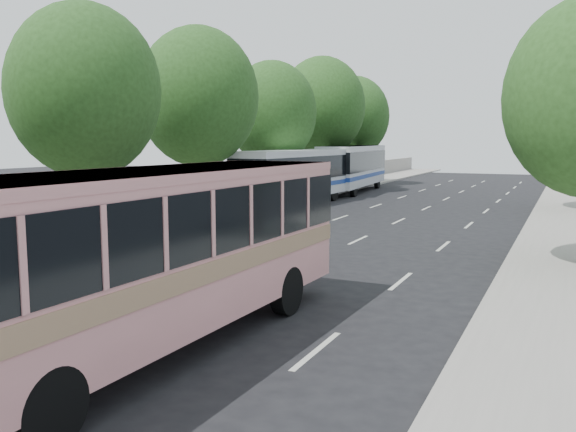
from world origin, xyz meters
The scene contains 15 objects.
ground centered at (0.00, 0.00, 0.00)m, with size 120.00×120.00×0.00m, color black.
sidewalk_left centered at (-8.50, 20.00, 0.07)m, with size 4.00×90.00×0.15m, color #9E998E.
sidewalk_right centered at (8.50, 20.00, 0.06)m, with size 4.00×90.00×0.12m, color #9E998E.
low_wall centered at (-10.30, 20.00, 0.90)m, with size 0.30×90.00×1.50m, color #9E998E.
tree_left_b centered at (-8.42, 5.94, 5.82)m, with size 5.70×5.70×8.88m.
tree_left_c centered at (-8.62, 13.94, 6.12)m, with size 6.00×6.00×9.35m.
tree_left_d centered at (-8.52, 21.94, 5.63)m, with size 5.52×5.52×8.60m.
tree_left_e centered at (-8.42, 29.94, 6.43)m, with size 6.30×6.30×9.82m.
tree_left_f centered at (-8.62, 37.94, 6.00)m, with size 5.88×5.88×9.16m.
pink_bus centered at (1.52, -3.16, 2.03)m, with size 2.87×10.29×3.26m.
pink_taxi centered at (0.03, 4.34, 0.73)m, with size 1.73×4.30×1.46m, color #CF127B.
white_pickup centered at (-4.50, 12.25, 0.69)m, with size 1.94×4.76×1.38m, color silver.
tour_coach_front centered at (-6.30, 20.29, 1.93)m, with size 2.78×10.80×3.20m.
tour_coach_rear centered at (-6.30, 30.78, 2.02)m, with size 3.30×11.36×3.35m.
taxi_roof_sign centered at (0.03, 4.34, 1.55)m, with size 0.55×0.18×0.18m, color silver.
Camera 1 is at (8.20, -11.85, 3.78)m, focal length 38.00 mm.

